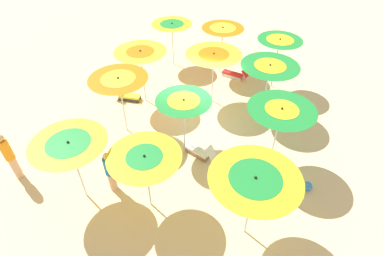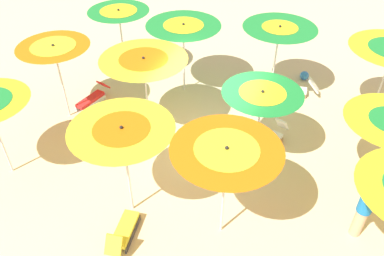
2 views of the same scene
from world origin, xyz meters
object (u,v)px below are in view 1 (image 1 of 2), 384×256
object	(u,v)px
beach_umbrella_2	(269,70)
lounger_2	(128,96)
beach_umbrella_5	(184,104)
beach_umbrella_7	(223,31)
beach_umbrella_0	(254,183)
beach_umbrella_10	(141,56)
beachgoer_1	(9,156)
beach_umbrella_1	(281,114)
beach_umbrella_3	(279,43)
beach_umbrella_9	(119,82)
lounger_1	(200,151)
beachgoer_0	(110,171)
lounger_3	(276,175)
beach_ball	(308,186)
beach_umbrella_11	(172,27)
lounger_0	(234,74)
beach_umbrella_4	(145,162)
beach_umbrella_6	(214,58)
beach_umbrella_8	(70,148)

from	to	relation	value
beach_umbrella_2	lounger_2	distance (m)	6.14
beach_umbrella_5	beach_umbrella_7	xyz separation A→B (m)	(5.62, 0.12, 0.18)
beach_umbrella_0	beach_umbrella_2	xyz separation A→B (m)	(5.70, 0.42, -0.14)
beach_umbrella_10	beachgoer_1	size ratio (longest dim) A/B	1.29
beach_umbrella_0	beach_umbrella_1	distance (m)	3.03
beach_umbrella_3	beach_umbrella_10	world-z (taller)	beach_umbrella_10
beach_umbrella_9	lounger_2	world-z (taller)	beach_umbrella_9
lounger_1	beachgoer_0	world-z (taller)	beachgoer_0
lounger_3	beach_ball	world-z (taller)	lounger_3
beach_umbrella_1	beach_ball	bearing A→B (deg)	-123.85
beach_umbrella_0	beachgoer_0	world-z (taller)	beach_umbrella_0
beach_umbrella_11	lounger_3	xyz separation A→B (m)	(-6.16, -6.03, -1.76)
lounger_1	beach_umbrella_2	bearing A→B (deg)	-98.36
beach_umbrella_3	lounger_0	xyz separation A→B (m)	(0.18, 1.84, -1.98)
beach_umbrella_11	beach_umbrella_4	bearing A→B (deg)	-163.36
lounger_1	beach_umbrella_6	bearing A→B (deg)	-61.51
beach_umbrella_8	lounger_2	bearing A→B (deg)	13.08
beach_umbrella_1	beach_umbrella_11	bearing A→B (deg)	46.89
lounger_3	beach_umbrella_5	bearing A→B (deg)	74.44
lounger_0	lounger_1	bearing A→B (deg)	101.65
beach_umbrella_7	beach_umbrella_11	xyz separation A→B (m)	(-0.01, 2.50, -0.14)
beachgoer_0	beach_umbrella_2	bearing A→B (deg)	-17.66
beach_umbrella_4	beach_umbrella_7	xyz separation A→B (m)	(8.40, 0.01, 0.19)
beach_umbrella_1	lounger_1	xyz separation A→B (m)	(-0.54, 2.43, -1.89)
beach_umbrella_5	beach_umbrella_10	distance (m)	3.42
beachgoer_0	beachgoer_1	bearing A→B (deg)	117.40
beach_umbrella_3	beach_umbrella_5	size ratio (longest dim) A/B	1.11
beach_umbrella_5	beachgoer_1	bearing A→B (deg)	123.66
beach_umbrella_4	beach_umbrella_5	world-z (taller)	beach_umbrella_4
beach_umbrella_9	beachgoer_1	distance (m)	4.20
beach_umbrella_5	lounger_0	xyz separation A→B (m)	(5.30, -0.66, -1.74)
lounger_1	beach_umbrella_7	bearing A→B (deg)	-62.63
beach_umbrella_0	beach_umbrella_4	bearing A→B (deg)	90.20
beach_umbrella_7	beach_umbrella_10	size ratio (longest dim) A/B	0.97
beach_umbrella_5	lounger_3	size ratio (longest dim) A/B	1.76
lounger_0	beach_ball	bearing A→B (deg)	133.72
beach_umbrella_4	lounger_3	distance (m)	4.50
beach_umbrella_10	beach_umbrella_5	bearing A→B (deg)	-130.04
beach_umbrella_2	beachgoer_0	size ratio (longest dim) A/B	1.44
beach_umbrella_2	lounger_3	xyz separation A→B (m)	(-3.47, -1.00, -1.83)
beach_umbrella_4	beach_umbrella_11	xyz separation A→B (m)	(8.40, 2.51, 0.05)
lounger_0	beach_umbrella_10	bearing A→B (deg)	54.91
beach_umbrella_10	lounger_3	size ratio (longest dim) A/B	1.99
lounger_0	beachgoer_0	xyz separation A→B (m)	(-7.90, 2.16, 0.64)
beach_umbrella_5	beach_umbrella_11	xyz separation A→B (m)	(5.62, 2.62, 0.04)
beach_umbrella_11	lounger_3	world-z (taller)	beach_umbrella_11
beach_umbrella_5	beach_umbrella_6	xyz separation A→B (m)	(3.11, -0.16, 0.14)
beach_umbrella_4	beach_umbrella_6	world-z (taller)	beach_umbrella_6
lounger_0	beach_umbrella_11	bearing A→B (deg)	5.89
beach_umbrella_1	beach_umbrella_6	size ratio (longest dim) A/B	1.02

